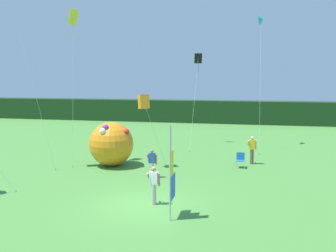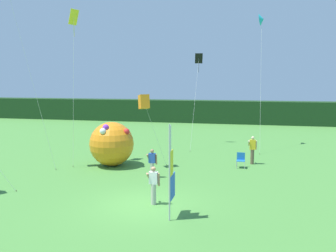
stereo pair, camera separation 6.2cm
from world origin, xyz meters
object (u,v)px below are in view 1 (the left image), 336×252
Objects in this scene: kite_orange_box_2 at (144,102)px; kite_yellow_diamond_5 at (73,25)px; folding_chair at (240,159)px; kite_cyan_delta_3 at (261,20)px; person_mid_field at (154,184)px; banner_flag at (171,173)px; person_far_left at (152,163)px; person_near_banner at (252,149)px; inflatable_balloon at (111,144)px; kite_black_diamond_6 at (198,63)px.

kite_yellow_diamond_5 is at bearing 173.66° from kite_orange_box_2.
folding_chair is 12.24m from kite_cyan_delta_3.
kite_orange_box_2 is (-2.18, 6.18, 3.08)m from person_mid_field.
kite_yellow_diamond_5 is (-7.79, 7.98, 6.81)m from banner_flag.
person_far_left reaches higher than folding_chair.
banner_flag is 2.09× the size of person_near_banner.
person_mid_field is at bearing -55.53° from inflatable_balloon.
kite_orange_box_2 is (-6.33, -2.27, 3.01)m from person_near_banner.
inflatable_balloon is (-4.25, 6.19, 0.49)m from person_mid_field.
person_far_left is 3.89m from kite_orange_box_2.
person_near_banner is at bearing 57.08° from folding_chair.
person_near_banner is at bearing 9.18° from kite_yellow_diamond_5.
person_near_banner is at bearing -56.64° from kite_black_diamond_6.
banner_flag is 10.26m from person_near_banner.
kite_yellow_diamond_5 reaches higher than kite_black_diamond_6.
kite_yellow_diamond_5 is (-2.50, 0.49, 7.21)m from inflatable_balloon.
kite_yellow_diamond_5 is (-6.75, 6.68, 7.69)m from person_mid_field.
kite_yellow_diamond_5 is (-11.42, -8.60, -1.24)m from kite_cyan_delta_3.
person_mid_field is (-4.16, -8.45, -0.07)m from person_near_banner.
kite_cyan_delta_3 is at bearing 3.03° from kite_black_diamond_6.
person_far_left is 5.69m from folding_chair.
kite_orange_box_2 reaches higher than inflatable_balloon.
person_near_banner is 1.97× the size of folding_chair.
kite_black_diamond_6 reaches higher than person_far_left.
inflatable_balloon is at bearing -114.78° from kite_black_diamond_6.
person_near_banner is at bearing -94.23° from kite_cyan_delta_3.
inflatable_balloon reaches higher than person_far_left.
kite_orange_box_2 is 0.46× the size of kite_yellow_diamond_5.
person_far_left is at bearing 112.00° from banner_flag.
person_mid_field is 16.06m from kite_black_diamond_6.
banner_flag is 2.24× the size of person_mid_field.
kite_black_diamond_6 is (-1.20, 16.32, 4.78)m from banner_flag.
kite_orange_box_2 is at bearing 109.43° from person_mid_field.
kite_yellow_diamond_5 is (-10.23, -0.71, 8.05)m from folding_chair.
kite_cyan_delta_3 is at bearing 81.44° from folding_chair.
person_far_left is at bearing -24.77° from kite_yellow_diamond_5.
folding_chair is (4.62, 3.30, -0.31)m from person_far_left.
kite_orange_box_2 is 6.52m from kite_yellow_diamond_5.
kite_cyan_delta_3 is at bearing 62.56° from person_far_left.
folding_chair is 0.09× the size of kite_yellow_diamond_5.
person_near_banner is 0.65× the size of inflatable_balloon.
person_far_left is 12.37m from kite_black_diamond_6.
banner_flag reaches higher than person_far_left.
kite_black_diamond_6 is at bearing 65.22° from inflatable_balloon.
person_mid_field is 7.23m from kite_orange_box_2.
person_near_banner is 1.32m from folding_chair.
kite_orange_box_2 is at bearing -126.92° from kite_cyan_delta_3.
person_mid_field is 18.30m from kite_cyan_delta_3.
person_near_banner is 0.17× the size of kite_cyan_delta_3.
inflatable_balloon is at bearing -164.98° from person_near_banner.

